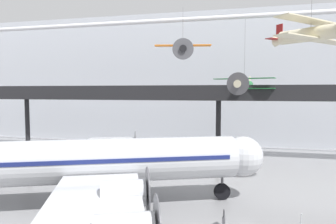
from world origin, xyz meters
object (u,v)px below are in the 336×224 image
at_px(suspended_plane_orange_highwing, 183,49).
at_px(suspended_plane_green_biplane, 244,85).
at_px(airliner_silver_main, 90,162).
at_px(suspended_plane_cream_biplane, 311,34).
at_px(info_sign_pedestal, 224,220).

xyz_separation_m(suspended_plane_orange_highwing, suspended_plane_green_biplane, (6.81, 6.55, -3.87)).
height_order(airliner_silver_main, suspended_plane_cream_biplane, suspended_plane_cream_biplane).
height_order(airliner_silver_main, suspended_plane_orange_highwing, suspended_plane_orange_highwing).
bearing_deg(airliner_silver_main, suspended_plane_green_biplane, 37.74).
bearing_deg(suspended_plane_cream_biplane, info_sign_pedestal, -79.99).
height_order(suspended_plane_orange_highwing, info_sign_pedestal, suspended_plane_orange_highwing).
relative_size(suspended_plane_green_biplane, info_sign_pedestal, 7.73).
bearing_deg(suspended_plane_cream_biplane, airliner_silver_main, -107.55).
bearing_deg(suspended_plane_cream_biplane, suspended_plane_green_biplane, 161.69).
bearing_deg(airliner_silver_main, suspended_plane_orange_highwing, 48.48).
relative_size(suspended_plane_orange_highwing, suspended_plane_green_biplane, 0.65).
xyz_separation_m(suspended_plane_cream_biplane, info_sign_pedestal, (-6.93, -9.86, -13.32)).
height_order(airliner_silver_main, info_sign_pedestal, airliner_silver_main).
bearing_deg(info_sign_pedestal, airliner_silver_main, 177.39).
xyz_separation_m(suspended_plane_orange_highwing, info_sign_pedestal, (5.30, -14.17, -12.97)).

